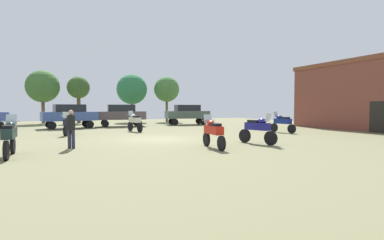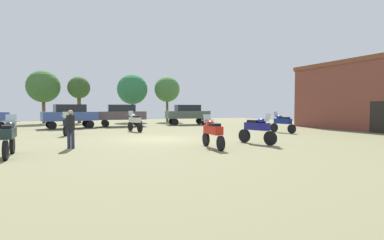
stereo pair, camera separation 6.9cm
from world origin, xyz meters
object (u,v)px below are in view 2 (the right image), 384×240
Objects in this scene: motorcycle_7 at (69,124)px; tree_1 at (79,88)px; car_2 at (188,113)px; tree_5 at (167,89)px; motorcycle_1 at (135,121)px; motorcycle_6 at (213,132)px; motorcycle_2 at (257,129)px; tree_4 at (132,89)px; person_1 at (71,126)px; motorcycle_8 at (9,136)px; car_3 at (122,114)px; motorcycle_5 at (282,122)px; car_4 at (70,114)px; tree_2 at (43,87)px.

motorcycle_7 is 0.41× the size of tree_1.
motorcycle_7 is 0.47× the size of car_2.
tree_5 is (11.29, 13.94, 3.19)m from motorcycle_7.
motorcycle_1 is 0.97× the size of motorcycle_6.
motorcycle_2 is 0.38× the size of tree_4.
car_2 is 18.00m from person_1.
person_1 is at bearing 105.90° from motorcycle_7.
person_1 reaches higher than motorcycle_8.
tree_5 reaches higher than tree_1.
motorcycle_7 is at bearing -94.96° from tree_1.
car_3 is (4.58, 7.06, 0.44)m from motorcycle_7.
car_4 reaches higher than motorcycle_5.
motorcycle_6 is 16.43m from car_4.
person_1 is at bearing 169.57° from car_4.
tree_1 is at bearing -10.03° from tree_2.
motorcycle_5 is 25.37m from tree_2.
motorcycle_7 is at bearing 151.35° from car_3.
person_1 is (-0.18, -13.16, -0.21)m from car_4.
tree_4 is (-4.01, 7.50, 2.71)m from car_2.
motorcycle_7 is at bearing 129.32° from car_2.
motorcycle_5 is 0.94× the size of motorcycle_8.
motorcycle_2 is at bearing -167.35° from person_1.
motorcycle_1 is at bearing 100.98° from motorcycle_6.
motorcycle_8 reaches higher than motorcycle_1.
car_2 is at bearing -118.14° from motorcycle_2.
car_3 is 14.61m from person_1.
car_4 is (-13.51, 10.44, 0.45)m from motorcycle_5.
car_2 is 0.99× the size of car_4.
car_4 is (-8.14, 15.01, 0.43)m from motorcycle_2.
tree_5 is at bearing -113.08° from motorcycle_7.
car_2 is 11.09m from car_4.
tree_5 is at bearing 80.42° from motorcycle_6.
motorcycle_2 is at bearing -87.30° from tree_4.
person_1 is 22.46m from tree_2.
motorcycle_2 is 12.01m from motorcycle_7.
car_4 reaches higher than motorcycle_2.
motorcycle_1 is 0.49× the size of car_2.
motorcycle_6 is 25.93m from tree_2.
tree_4 is at bearing -105.07° from motorcycle_2.
car_4 is (0.18, 6.35, 0.44)m from motorcycle_7.
car_4 is 13.16m from person_1.
motorcycle_7 is (-4.45, -0.89, -0.01)m from motorcycle_1.
motorcycle_5 is at bearing 13.78° from motorcycle_8.
motorcycle_5 is 0.94× the size of motorcycle_6.
motorcycle_8 reaches higher than motorcycle_5.
motorcycle_5 is 1.01× the size of motorcycle_7.
tree_1 reaches higher than car_4.
motorcycle_8 is 0.40× the size of tree_4.
motorcycle_2 is 23.65m from tree_4.
tree_1 is at bearing -179.46° from tree_4.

